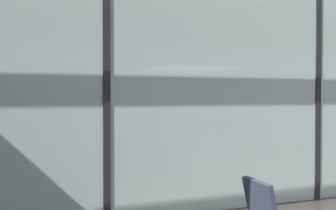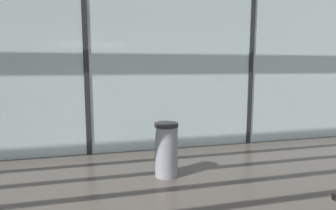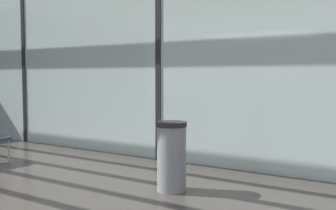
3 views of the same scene
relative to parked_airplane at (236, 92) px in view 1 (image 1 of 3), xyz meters
name	(u,v)px [view 1 (image 1 of 3)]	position (x,y,z in m)	size (l,w,h in m)	color
glass_curtain_wall	(316,97)	(-1.29, -4.76, -0.13)	(14.00, 0.08, 3.39)	#A3B7B2
window_mullion_0	(106,97)	(-4.79, -4.76, -0.13)	(0.10, 0.12, 3.39)	black
window_mullion_1	(316,97)	(-1.29, -4.76, -0.13)	(0.10, 0.12, 3.39)	black
parked_airplane	(236,92)	(0.00, 0.00, 0.00)	(11.47, 3.66, 3.66)	#B2BCD6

